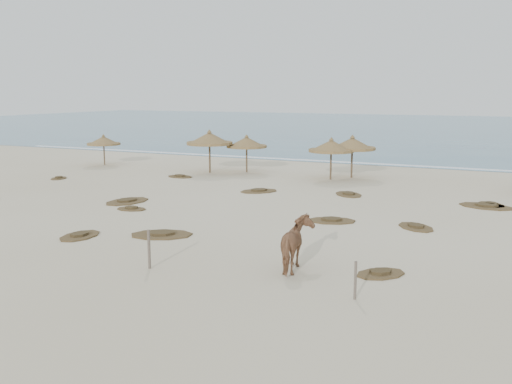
# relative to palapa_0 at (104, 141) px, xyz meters

# --- Properties ---
(ground) EXTENTS (160.00, 160.00, 0.00)m
(ground) POSITION_rel_palapa_0_xyz_m (17.88, -16.30, -1.91)
(ground) COLOR beige
(ground) RESTS_ON ground
(ocean) EXTENTS (200.00, 100.00, 0.01)m
(ocean) POSITION_rel_palapa_0_xyz_m (17.88, 58.70, -1.91)
(ocean) COLOR #2A5D7F
(ocean) RESTS_ON ground
(foam_line) EXTENTS (70.00, 0.60, 0.01)m
(foam_line) POSITION_rel_palapa_0_xyz_m (17.88, 9.70, -1.91)
(foam_line) COLOR white
(foam_line) RESTS_ON ground
(palapa_0) EXTENTS (3.33, 3.33, 2.47)m
(palapa_0) POSITION_rel_palapa_0_xyz_m (0.00, 0.00, 0.00)
(palapa_0) COLOR brown
(palapa_0) RESTS_ON ground
(palapa_1) EXTENTS (3.72, 3.72, 2.76)m
(palapa_1) POSITION_rel_palapa_0_xyz_m (12.08, 1.11, 0.23)
(palapa_1) COLOR brown
(palapa_1) RESTS_ON ground
(palapa_2) EXTENTS (3.73, 3.73, 3.13)m
(palapa_2) POSITION_rel_palapa_0_xyz_m (9.80, -0.30, 0.51)
(palapa_2) COLOR brown
(palapa_2) RESTS_ON ground
(palapa_3) EXTENTS (3.32, 3.32, 2.94)m
(palapa_3) POSITION_rel_palapa_0_xyz_m (19.76, 1.64, 0.37)
(palapa_3) COLOR brown
(palapa_3) RESTS_ON ground
(palapa_4) EXTENTS (3.18, 3.18, 2.84)m
(palapa_4) POSITION_rel_palapa_0_xyz_m (18.71, 0.27, 0.29)
(palapa_4) COLOR brown
(palapa_4) RESTS_ON ground
(horse) EXTENTS (1.38, 2.24, 1.76)m
(horse) POSITION_rel_palapa_0_xyz_m (23.62, -19.06, -1.03)
(horse) COLOR #956343
(horse) RESTS_ON ground
(fence_post_near) EXTENTS (0.11, 0.11, 1.32)m
(fence_post_near) POSITION_rel_palapa_0_xyz_m (19.09, -20.92, -1.25)
(fence_post_near) COLOR #6A5C50
(fence_post_near) RESTS_ON ground
(fence_post_far) EXTENTS (0.08, 0.08, 1.12)m
(fence_post_far) POSITION_rel_palapa_0_xyz_m (26.05, -20.84, -1.35)
(fence_post_far) COLOR #6A5C50
(fence_post_far) RESTS_ON ground
(scrub_1) EXTENTS (2.16, 2.89, 0.16)m
(scrub_1) POSITION_rel_palapa_0_xyz_m (11.22, -11.82, -1.86)
(scrub_1) COLOR brown
(scrub_1) RESTS_ON ground
(scrub_2) EXTENTS (1.63, 1.16, 0.16)m
(scrub_2) POSITION_rel_palapa_0_xyz_m (12.65, -13.34, -1.86)
(scrub_2) COLOR brown
(scrub_2) RESTS_ON ground
(scrub_3) EXTENTS (2.51, 2.01, 0.16)m
(scrub_3) POSITION_rel_palapa_0_xyz_m (22.51, -11.66, -1.86)
(scrub_3) COLOR brown
(scrub_3) RESTS_ON ground
(scrub_4) EXTENTS (2.22, 2.27, 0.16)m
(scrub_4) POSITION_rel_palapa_0_xyz_m (26.20, -11.34, -1.86)
(scrub_4) COLOR brown
(scrub_4) RESTS_ON ground
(scrub_5) EXTENTS (3.00, 2.29, 0.16)m
(scrub_5) POSITION_rel_palapa_0_xyz_m (28.68, -5.22, -1.86)
(scrub_5) COLOR brown
(scrub_5) RESTS_ON ground
(scrub_6) EXTENTS (2.00, 1.41, 0.16)m
(scrub_6) POSITION_rel_palapa_0_xyz_m (8.98, -3.03, -1.86)
(scrub_6) COLOR brown
(scrub_6) RESTS_ON ground
(scrub_7) EXTENTS (2.34, 2.48, 0.16)m
(scrub_7) POSITION_rel_palapa_0_xyz_m (21.39, -4.86, -1.86)
(scrub_7) COLOR brown
(scrub_7) RESTS_ON ground
(scrub_8) EXTENTS (1.37, 1.68, 0.16)m
(scrub_8) POSITION_rel_palapa_0_xyz_m (1.98, -7.11, -1.86)
(scrub_8) COLOR brown
(scrub_8) RESTS_ON ground
(scrub_9) EXTENTS (3.03, 2.58, 0.16)m
(scrub_9) POSITION_rel_palapa_0_xyz_m (16.94, -17.04, -1.86)
(scrub_9) COLOR brown
(scrub_9) RESTS_ON ground
(scrub_10) EXTENTS (1.94, 2.16, 0.16)m
(scrub_10) POSITION_rel_palapa_0_xyz_m (28.91, -4.69, -1.86)
(scrub_10) COLOR brown
(scrub_10) RESTS_ON ground
(scrub_11) EXTENTS (1.36, 2.02, 0.16)m
(scrub_11) POSITION_rel_palapa_0_xyz_m (14.04, -18.60, -1.86)
(scrub_11) COLOR brown
(scrub_11) RESTS_ON ground
(scrub_12) EXTENTS (1.97, 2.02, 0.16)m
(scrub_12) POSITION_rel_palapa_0_xyz_m (26.23, -18.35, -1.86)
(scrub_12) COLOR brown
(scrub_12) RESTS_ON ground
(scrub_13) EXTENTS (2.61, 2.64, 0.16)m
(scrub_13) POSITION_rel_palapa_0_xyz_m (16.29, -5.99, -1.86)
(scrub_13) COLOR brown
(scrub_13) RESTS_ON ground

